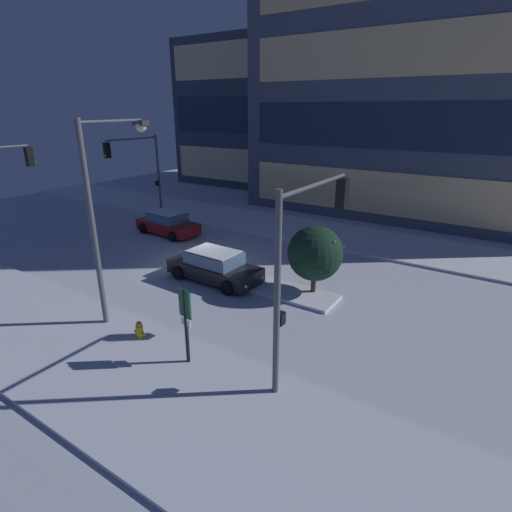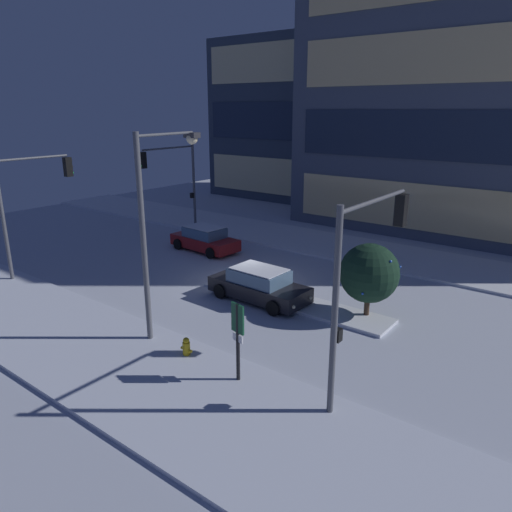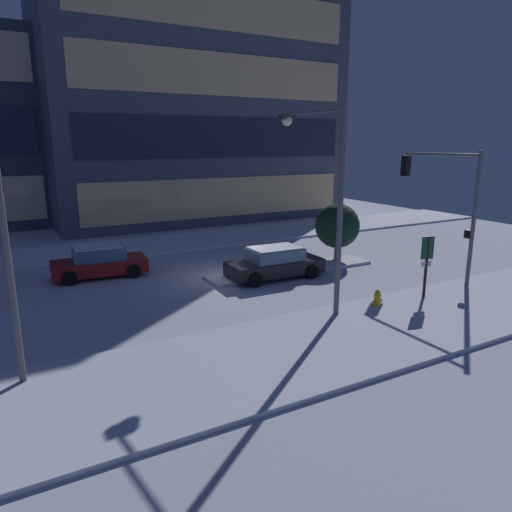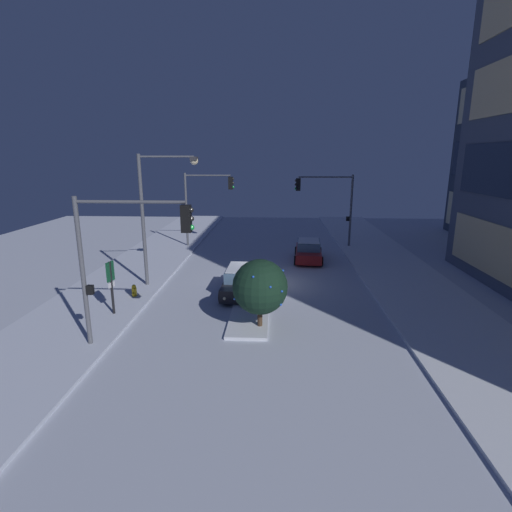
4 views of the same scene
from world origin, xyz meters
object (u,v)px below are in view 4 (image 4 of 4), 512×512
Objects in this scene: street_lamp_arched at (158,202)px; decorated_tree_median at (260,287)px; car_far at (308,251)px; traffic_light_corner_near_left at (205,196)px; parking_info_sign at (111,282)px; traffic_light_corner_near_right at (124,247)px; fire_hydrant at (134,292)px; car_near at (242,281)px; traffic_light_corner_far_left at (329,198)px.

street_lamp_arched reaches higher than decorated_tree_median.
decorated_tree_median is (11.95, -3.05, 1.23)m from car_far.
traffic_light_corner_near_left is 2.28× the size of parking_info_sign.
fire_hydrant is (-5.49, -1.86, -3.75)m from traffic_light_corner_near_right.
parking_info_sign is (14.81, -1.87, -2.53)m from traffic_light_corner_near_left.
traffic_light_corner_near_left is 15.14m from parking_info_sign.
traffic_light_corner_near_right is 4.38m from parking_info_sign.
street_lamp_arched is at bearing 96.71° from traffic_light_corner_near_right.
traffic_light_corner_near_right is 0.80× the size of street_lamp_arched.
decorated_tree_median is at bearing 169.44° from car_far.
traffic_light_corner_near_right is at bearing -28.03° from car_near.
car_far is 9.73m from traffic_light_corner_near_left.
traffic_light_corner_near_right is at bearing -67.86° from decorated_tree_median.
car_near and car_far have the same top height.
traffic_light_corner_near_left is at bearing 68.28° from car_far.
street_lamp_arched reaches higher than traffic_light_corner_near_left.
traffic_light_corner_far_left is 7.67× the size of fire_hydrant.
traffic_light_corner_near_right is at bearing 18.75° from fire_hydrant.
traffic_light_corner_far_left reaches higher than decorated_tree_median.
fire_hydrant is (2.08, -0.97, -4.57)m from street_lamp_arched.
fire_hydrant is at bearing 108.75° from traffic_light_corner_near_right.
traffic_light_corner_near_left is 10.11m from traffic_light_corner_far_left.
traffic_light_corner_near_left is at bearing 94.51° from parking_info_sign.
traffic_light_corner_far_left reaches higher than car_far.
car_far is 14.87m from parking_info_sign.
street_lamp_arched is (10.87, -10.86, 0.82)m from traffic_light_corner_far_left.
car_near is 1.77× the size of parking_info_sign.
fire_hydrant is at bearing 134.34° from car_far.
car_near is at bearing -18.26° from street_lamp_arched.
traffic_light_corner_near_left is at bearing -158.77° from car_near.
traffic_light_corner_far_left is at bearing 37.52° from street_lamp_arched.
street_lamp_arched is 8.63m from decorated_tree_median.
car_far is 0.60× the size of street_lamp_arched.
street_lamp_arched is 9.67× the size of fire_hydrant.
decorated_tree_median is (4.64, 1.17, 1.22)m from car_near.
traffic_light_corner_far_left is 19.63m from parking_info_sign.
traffic_light_corner_near_right reaches higher than car_far.
car_near is at bearing 153.72° from car_far.
parking_info_sign is 7.08m from decorated_tree_median.
street_lamp_arched is 2.40× the size of decorated_tree_median.
car_near is 0.63× the size of street_lamp_arched.
traffic_light_corner_far_left is at bearing 163.15° from decorated_tree_median.
traffic_light_corner_near_left reaches higher than decorated_tree_median.
traffic_light_corner_near_right reaches higher than traffic_light_corner_far_left.
traffic_light_corner_near_right reaches higher than fire_hydrant.
traffic_light_corner_near_left is 1.02× the size of traffic_light_corner_far_left.
street_lamp_arched is at bearing 87.90° from parking_info_sign.
traffic_light_corner_near_left is (-3.90, -8.18, 3.53)m from car_far.
fire_hydrant is at bearing -97.99° from traffic_light_corner_near_left.
traffic_light_corner_near_left reaches higher than car_far.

